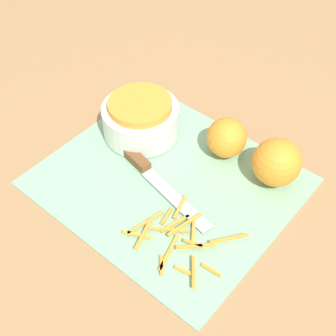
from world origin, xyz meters
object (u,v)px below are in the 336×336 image
(knife, at_px, (140,164))
(orange_left, at_px, (227,138))
(bowl_speckled, at_px, (141,118))
(orange_right, at_px, (277,162))

(knife, xyz_separation_m, orange_left, (0.09, 0.13, 0.03))
(bowl_speckled, distance_m, orange_right, 0.26)
(knife, height_order, orange_left, orange_left)
(orange_left, height_order, orange_right, orange_right)
(orange_right, bearing_deg, orange_left, -179.81)
(knife, xyz_separation_m, orange_right, (0.20, 0.13, 0.04))
(bowl_speckled, height_order, knife, bowl_speckled)
(orange_left, bearing_deg, knife, -126.39)
(bowl_speckled, relative_size, orange_right, 1.72)
(bowl_speckled, relative_size, orange_left, 1.98)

